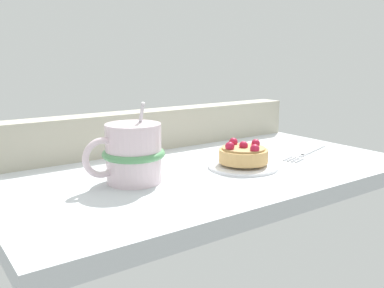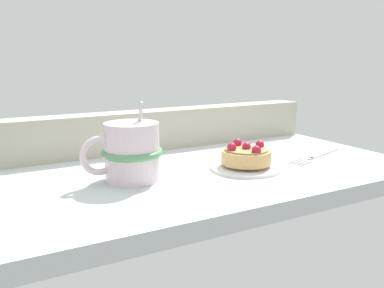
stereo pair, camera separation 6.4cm
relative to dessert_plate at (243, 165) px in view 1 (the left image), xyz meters
The scene contains 6 objects.
ground_plane 6.90cm from the dessert_plate, 138.36° to the left, with size 67.82×39.14×2.58cm, color silver.
window_rail_back 22.27cm from the dessert_plate, 103.11° to the left, with size 66.46×5.15×7.64cm, color #B2AD99.
dessert_plate is the anchor object (origin of this frame).
raspberry_tart 1.86cm from the dessert_plate, 99.12° to the left, with size 8.10×8.10×3.64cm.
coffee_mug 19.29cm from the dessert_plate, behind, with size 12.34×9.15×11.69cm.
dessert_fork 16.42cm from the dessert_plate, ahead, with size 15.90×6.25×0.60cm.
Camera 1 is at (-40.36, -54.28, 18.28)cm, focal length 39.09 mm.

